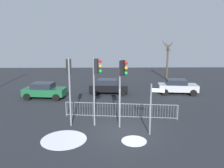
% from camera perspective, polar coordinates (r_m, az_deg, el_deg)
% --- Properties ---
extents(ground_plane, '(60.00, 60.00, 0.00)m').
position_cam_1_polar(ground_plane, '(13.79, 2.86, -11.92)').
color(ground_plane, '#26282D').
extents(traffic_light_mid_right, '(0.51, 0.43, 4.33)m').
position_cam_1_polar(traffic_light_mid_right, '(13.40, 2.56, 1.58)').
color(traffic_light_mid_right, slate).
rests_on(traffic_light_mid_right, ground).
extents(traffic_light_foreground_left, '(0.36, 0.56, 4.35)m').
position_cam_1_polar(traffic_light_foreground_left, '(14.12, -10.89, 1.95)').
color(traffic_light_foreground_left, slate).
rests_on(traffic_light_foreground_left, ground).
extents(traffic_light_mid_left, '(0.56, 0.35, 4.38)m').
position_cam_1_polar(traffic_light_mid_left, '(13.78, -4.09, 2.01)').
color(traffic_light_mid_left, slate).
rests_on(traffic_light_mid_left, ground).
extents(direction_sign_post, '(0.76, 0.29, 3.02)m').
position_cam_1_polar(direction_sign_post, '(12.91, 10.09, -5.73)').
color(direction_sign_post, slate).
rests_on(direction_sign_post, ground).
extents(pedestrian_guard_railing, '(7.82, 0.99, 1.07)m').
position_cam_1_polar(pedestrian_guard_railing, '(15.73, 2.20, -6.75)').
color(pedestrian_guard_railing, slate).
rests_on(pedestrian_guard_railing, ground).
extents(car_silver_far, '(3.97, 2.28, 1.47)m').
position_cam_1_polar(car_silver_far, '(23.42, 16.31, -0.56)').
color(car_silver_far, '#B2B5BA').
rests_on(car_silver_far, ground).
extents(car_black_near, '(3.93, 2.20, 1.47)m').
position_cam_1_polar(car_black_near, '(22.52, -0.89, -0.56)').
color(car_black_near, black).
rests_on(car_black_near, ground).
extents(car_green_mid, '(3.97, 2.28, 1.47)m').
position_cam_1_polar(car_green_mid, '(21.69, -16.86, -1.53)').
color(car_green_mid, '#195933').
rests_on(car_green_mid, ground).
extents(bare_tree_left, '(1.37, 1.37, 5.21)m').
position_cam_1_polar(bare_tree_left, '(31.12, 13.95, 5.86)').
color(bare_tree_left, '#473828').
rests_on(bare_tree_left, ground).
extents(snow_patch_kerb, '(2.52, 2.52, 0.01)m').
position_cam_1_polar(snow_patch_kerb, '(13.01, -12.15, -13.65)').
color(snow_patch_kerb, white).
rests_on(snow_patch_kerb, ground).
extents(snow_patch_island, '(1.38, 1.38, 0.01)m').
position_cam_1_polar(snow_patch_island, '(12.63, 5.64, -14.23)').
color(snow_patch_island, white).
rests_on(snow_patch_island, ground).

